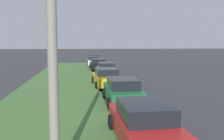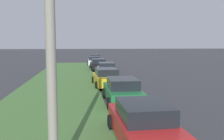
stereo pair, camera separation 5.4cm
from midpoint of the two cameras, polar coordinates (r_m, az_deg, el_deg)
grass_median at (r=13.81m, az=-14.18°, el=-8.30°), size 60.00×6.00×0.12m
parked_car_red at (r=8.85m, az=7.03°, el=-11.96°), size 4.34×2.10×1.47m
parked_car_green at (r=14.43m, az=2.32°, el=-4.82°), size 4.31×2.03×1.47m
parked_car_yellow at (r=19.98m, az=-1.44°, el=-1.75°), size 4.38×2.19×1.47m
parked_car_silver at (r=26.03m, az=-1.40°, el=0.10°), size 4.36×2.14×1.47m
parked_car_black at (r=32.09m, az=-3.29°, el=1.23°), size 4.36×2.13×1.47m
parked_car_white at (r=38.47m, az=-4.24°, el=2.04°), size 4.35×2.11×1.47m
parked_car_blue at (r=44.95m, az=-4.11°, el=2.64°), size 4.34×2.10×1.47m
streetlight at (r=5.98m, az=-10.55°, el=14.96°), size 0.48×2.88×7.50m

